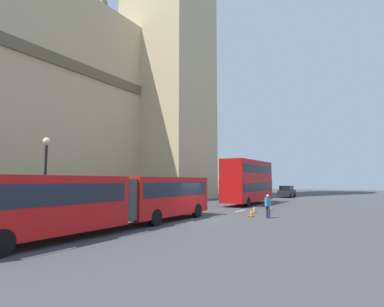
{
  "coord_description": "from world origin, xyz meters",
  "views": [
    {
      "loc": [
        -18.52,
        -10.5,
        2.68
      ],
      "look_at": [
        4.55,
        3.45,
        5.07
      ],
      "focal_mm": 28.63,
      "sensor_mm": 36.0,
      "label": 1
    }
  ],
  "objects_px": {
    "traffic_cone_east": "(270,207)",
    "street_lamp": "(45,174)",
    "double_decker_bus": "(248,180)",
    "pedestrian_near_cones": "(268,205)",
    "articulated_bus": "(117,197)",
    "traffic_cone_west": "(251,213)",
    "sedan_lead": "(287,192)",
    "traffic_cone_middle": "(254,209)"
  },
  "relations": [
    {
      "from": "traffic_cone_east",
      "to": "street_lamp",
      "type": "relative_size",
      "value": 0.11
    },
    {
      "from": "traffic_cone_middle",
      "to": "street_lamp",
      "type": "height_order",
      "value": "street_lamp"
    },
    {
      "from": "traffic_cone_west",
      "to": "street_lamp",
      "type": "xyz_separation_m",
      "value": [
        -10.8,
        8.86,
        2.77
      ]
    },
    {
      "from": "articulated_bus",
      "to": "traffic_cone_west",
      "type": "distance_m",
      "value": 10.41
    },
    {
      "from": "street_lamp",
      "to": "pedestrian_near_cones",
      "type": "distance_m",
      "value": 14.87
    },
    {
      "from": "articulated_bus",
      "to": "pedestrian_near_cones",
      "type": "xyz_separation_m",
      "value": [
        9.14,
        -5.7,
        -0.83
      ]
    },
    {
      "from": "articulated_bus",
      "to": "sedan_lead",
      "type": "distance_m",
      "value": 37.29
    },
    {
      "from": "pedestrian_near_cones",
      "to": "street_lamp",
      "type": "bearing_deg",
      "value": 136.08
    },
    {
      "from": "traffic_cone_middle",
      "to": "traffic_cone_east",
      "type": "distance_m",
      "value": 2.6
    },
    {
      "from": "articulated_bus",
      "to": "sedan_lead",
      "type": "height_order",
      "value": "articulated_bus"
    },
    {
      "from": "sedan_lead",
      "to": "pedestrian_near_cones",
      "type": "bearing_deg",
      "value": -168.66
    },
    {
      "from": "articulated_bus",
      "to": "traffic_cone_east",
      "type": "relative_size",
      "value": 28.66
    },
    {
      "from": "articulated_bus",
      "to": "sedan_lead",
      "type": "bearing_deg",
      "value": -0.09
    },
    {
      "from": "sedan_lead",
      "to": "traffic_cone_west",
      "type": "relative_size",
      "value": 7.59
    },
    {
      "from": "street_lamp",
      "to": "pedestrian_near_cones",
      "type": "xyz_separation_m",
      "value": [
        10.6,
        -10.21,
        -2.14
      ]
    },
    {
      "from": "street_lamp",
      "to": "pedestrian_near_cones",
      "type": "relative_size",
      "value": 3.12
    },
    {
      "from": "traffic_cone_middle",
      "to": "street_lamp",
      "type": "bearing_deg",
      "value": 149.27
    },
    {
      "from": "double_decker_bus",
      "to": "street_lamp",
      "type": "bearing_deg",
      "value": 168.32
    },
    {
      "from": "traffic_cone_middle",
      "to": "street_lamp",
      "type": "distance_m",
      "value": 16.06
    },
    {
      "from": "traffic_cone_east",
      "to": "pedestrian_near_cones",
      "type": "xyz_separation_m",
      "value": [
        -5.53,
        -1.53,
        0.63
      ]
    },
    {
      "from": "sedan_lead",
      "to": "pedestrian_near_cones",
      "type": "relative_size",
      "value": 2.6
    },
    {
      "from": "sedan_lead",
      "to": "traffic_cone_middle",
      "type": "distance_m",
      "value": 25.39
    },
    {
      "from": "sedan_lead",
      "to": "street_lamp",
      "type": "height_order",
      "value": "street_lamp"
    },
    {
      "from": "sedan_lead",
      "to": "traffic_cone_east",
      "type": "xyz_separation_m",
      "value": [
        -22.6,
        -4.12,
        -0.63
      ]
    },
    {
      "from": "traffic_cone_west",
      "to": "street_lamp",
      "type": "distance_m",
      "value": 14.24
    },
    {
      "from": "traffic_cone_west",
      "to": "pedestrian_near_cones",
      "type": "relative_size",
      "value": 0.34
    },
    {
      "from": "double_decker_bus",
      "to": "street_lamp",
      "type": "xyz_separation_m",
      "value": [
        -21.8,
        4.5,
        0.35
      ]
    },
    {
      "from": "traffic_cone_middle",
      "to": "traffic_cone_west",
      "type": "bearing_deg",
      "value": -164.47
    },
    {
      "from": "traffic_cone_west",
      "to": "traffic_cone_middle",
      "type": "relative_size",
      "value": 1.0
    },
    {
      "from": "sedan_lead",
      "to": "traffic_cone_middle",
      "type": "xyz_separation_m",
      "value": [
        -25.14,
        -3.52,
        -0.63
      ]
    },
    {
      "from": "articulated_bus",
      "to": "traffic_cone_west",
      "type": "xyz_separation_m",
      "value": [
        9.34,
        -4.36,
        -1.46
      ]
    },
    {
      "from": "articulated_bus",
      "to": "traffic_cone_east",
      "type": "xyz_separation_m",
      "value": [
        14.68,
        -4.17,
        -1.46
      ]
    },
    {
      "from": "street_lamp",
      "to": "articulated_bus",
      "type": "bearing_deg",
      "value": -72.05
    },
    {
      "from": "double_decker_bus",
      "to": "sedan_lead",
      "type": "distance_m",
      "value": 17.04
    },
    {
      "from": "traffic_cone_west",
      "to": "pedestrian_near_cones",
      "type": "distance_m",
      "value": 1.5
    },
    {
      "from": "double_decker_bus",
      "to": "traffic_cone_east",
      "type": "bearing_deg",
      "value": -143.58
    },
    {
      "from": "double_decker_bus",
      "to": "traffic_cone_west",
      "type": "bearing_deg",
      "value": -158.38
    },
    {
      "from": "sedan_lead",
      "to": "traffic_cone_west",
      "type": "bearing_deg",
      "value": -171.26
    },
    {
      "from": "double_decker_bus",
      "to": "pedestrian_near_cones",
      "type": "bearing_deg",
      "value": -153.0
    },
    {
      "from": "sedan_lead",
      "to": "pedestrian_near_cones",
      "type": "distance_m",
      "value": 28.7
    },
    {
      "from": "double_decker_bus",
      "to": "traffic_cone_west",
      "type": "height_order",
      "value": "double_decker_bus"
    },
    {
      "from": "street_lamp",
      "to": "traffic_cone_middle",
      "type": "bearing_deg",
      "value": -30.73
    }
  ]
}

